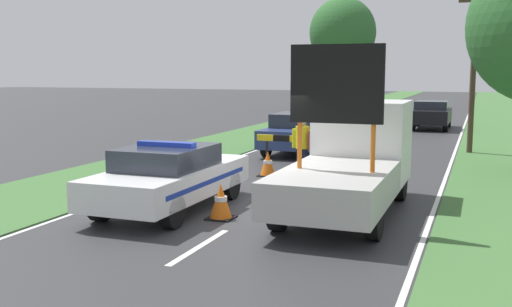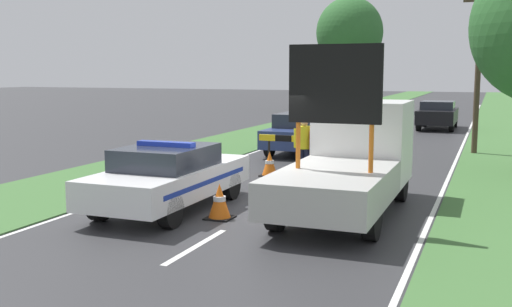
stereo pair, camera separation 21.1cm
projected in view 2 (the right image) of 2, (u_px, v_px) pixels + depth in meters
name	position (u px, v px, depth m)	size (l,w,h in m)	color
ground_plane	(256.00, 211.00, 12.73)	(160.00, 160.00, 0.00)	#333335
lane_markings	(376.00, 141.00, 25.67)	(7.14, 61.72, 0.01)	silver
grass_verge_left	(297.00, 125.00, 33.15)	(3.68, 120.00, 0.03)	#427038
grass_verge_right	(511.00, 132.00, 29.16)	(3.68, 120.00, 0.03)	#427038
police_car	(169.00, 176.00, 12.83)	(1.85, 4.59, 1.48)	white
work_truck	(352.00, 158.00, 12.87)	(2.02, 5.59, 3.46)	white
road_barrier	(309.00, 143.00, 17.12)	(3.03, 0.08, 1.11)	black
police_officer	(304.00, 143.00, 16.58)	(0.60, 0.38, 1.66)	#191E38
pedestrian_civilian	(320.00, 146.00, 16.24)	(0.58, 0.37, 1.61)	#232326
traffic_cone_near_police	(270.00, 164.00, 17.01)	(0.51, 0.51, 0.70)	black
traffic_cone_centre_front	(220.00, 201.00, 12.06)	(0.53, 0.53, 0.72)	black
queued_car_hatch_blue	(304.00, 132.00, 21.83)	(1.90, 4.50, 1.46)	navy
queued_car_sedan_silver	(339.00, 118.00, 27.09)	(1.78, 4.70, 1.64)	#B2B2B7
queued_car_sedan_black	(438.00, 114.00, 30.81)	(1.81, 4.19, 1.45)	black
roadside_tree_near_left	(350.00, 33.00, 44.46)	(4.93, 4.93, 8.43)	#42301E
utility_pole	(478.00, 66.00, 21.23)	(1.20, 0.20, 6.03)	#473828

